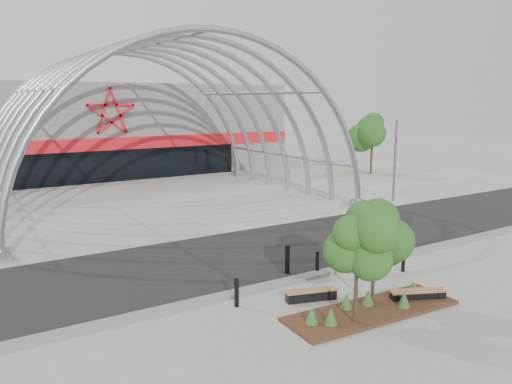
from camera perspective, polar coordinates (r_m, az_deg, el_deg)
The scene contains 18 objects.
ground at distance 19.60m, azimuth 6.29°, elevation -9.33°, with size 140.00×140.00×0.00m, color gray.
road at distance 22.29m, azimuth 0.69°, elevation -6.76°, with size 140.00×7.00×0.02m, color black.
forecourt at distance 32.72m, azimuth -10.73°, elevation -1.32°, with size 60.00×17.00×0.04m, color #A49E94.
kerb at distance 19.39m, azimuth 6.75°, elevation -9.36°, with size 60.00×0.50×0.12m, color slate.
arena_building at distance 49.30m, azimuth -18.58°, elevation 6.90°, with size 34.00×15.24×8.00m.
vault_canopy at distance 32.72m, azimuth -10.73°, elevation -1.33°, with size 20.80×15.80×20.36m.
planting_bed at distance 16.56m, azimuth 12.86°, elevation -12.81°, with size 5.95×2.10×0.62m.
signal_pole at distance 33.68m, azimuth 15.60°, elevation 3.59°, with size 0.22×0.76×5.34m.
street_tree_0 at distance 14.74m, azimuth 11.56°, elevation -5.54°, with size 1.59×1.59×3.63m.
street_tree_1 at distance 16.42m, azimuth 13.46°, elevation -4.52°, with size 1.44×1.44×3.41m.
bench_0 at distance 17.15m, azimuth 6.33°, elevation -11.64°, with size 1.82×0.88×0.37m.
bench_1 at distance 17.81m, azimuth 17.99°, elevation -11.21°, with size 1.90×1.15×0.40m.
bollard_0 at distance 16.48m, azimuth -2.23°, elevation -11.41°, with size 0.15×0.15×0.95m, color black.
bollard_1 at distance 19.42m, azimuth 3.60°, elevation -7.71°, with size 0.18×0.18×1.13m, color black.
bollard_2 at distance 19.51m, azimuth 13.65°, elevation -7.98°, with size 0.17×0.17×1.08m, color black.
bollard_3 at distance 19.61m, azimuth 7.02°, elevation -7.99°, with size 0.14×0.14×0.86m, color black.
bollard_4 at distance 20.47m, azimuth 16.49°, elevation -7.51°, with size 0.14×0.14×0.90m, color black.
bg_tree_1 at distance 45.96m, azimuth 13.19°, elevation 7.27°, with size 2.70×2.70×5.91m.
Camera 1 is at (-11.50, -14.42, 6.63)m, focal length 35.00 mm.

